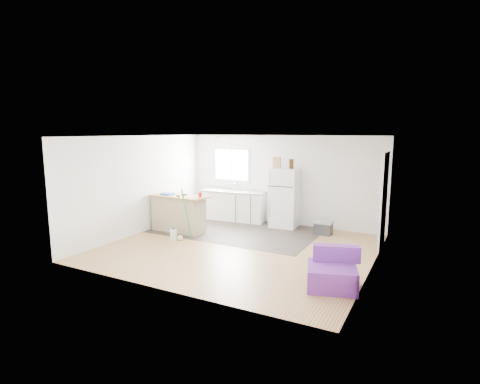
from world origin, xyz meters
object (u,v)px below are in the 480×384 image
Objects in this scene: cooler at (323,228)px; cardboard_box at (277,163)px; refrigerator at (285,198)px; purple_seat at (332,273)px; cleaner_jug at (174,235)px; peninsula at (178,213)px; mop at (182,231)px; kitchen_cabinets at (233,205)px; blue_tray at (167,194)px; bottle_left at (291,164)px; bottle_right at (292,164)px; red_cup at (200,195)px.

cooler is 2.03m from cardboard_box.
purple_seat is at bearing -60.95° from refrigerator.
refrigerator is at bearing 32.42° from cleaner_jug.
peninsula is 0.86m from mop.
blue_tray is at bearing -123.29° from kitchen_cabinets.
cardboard_box reaches higher than kitchen_cabinets.
bottle_left is (1.98, 2.32, 1.55)m from cleaner_jug.
bottle_right reaches higher than purple_seat.
mop is 4.12× the size of cardboard_box.
peninsula is at bearing 142.42° from purple_seat.
bottle_left is 0.04m from bottle_right.
bottle_left is (0.36, 0.04, -0.02)m from cardboard_box.
kitchen_cabinets is 1.82m from peninsula.
kitchen_cabinets is 4.95m from purple_seat.
kitchen_cabinets is 2.04m from blue_tray.
blue_tray is 1.20× the size of bottle_left.
bottle_right is (1.76, -0.06, 1.25)m from kitchen_cabinets.
cardboard_box reaches higher than red_cup.
cleaner_jug is at bearing -59.38° from peninsula.
bottle_right reaches higher than kitchen_cabinets.
peninsula is at bearing -176.86° from red_cup.
purple_seat is 4.20m from cardboard_box.
kitchen_cabinets is at bearing 174.77° from refrigerator.
refrigerator is at bearing 34.06° from blue_tray.
cardboard_box reaches higher than purple_seat.
mop is at bearing -34.00° from blue_tray.
red_cup reaches higher than blue_tray.
cleaner_jug is at bearing -148.14° from mop.
cooler is 3.42m from mop.
kitchen_cabinets is 2.44m from cleaner_jug.
cleaner_jug is at bearing -109.83° from red_cup.
mop is 3.25m from bottle_right.
mop is at bearing 148.07° from purple_seat.
bottle_left is at bearing 36.93° from peninsula.
blue_tray is 1.20× the size of bottle_right.
mop is (-1.64, -2.28, -0.55)m from refrigerator.
cleaner_jug is 1.21× the size of bottle_right.
cleaner_jug is 1.16m from red_cup.
peninsula is (-0.63, -1.71, 0.04)m from kitchen_cabinets.
purple_seat reaches higher than cleaner_jug.
purple_seat is at bearing -47.03° from kitchen_cabinets.
blue_tray is 1.00× the size of cardboard_box.
mop is at bearing -142.47° from cooler.
cooler is at bearing 42.49° from mop.
peninsula is 3.44× the size of cooler.
cooler is (3.31, 1.41, -0.30)m from peninsula.
red_cup is (0.01, -1.68, 0.55)m from kitchen_cabinets.
bottle_left is at bearing 42.74° from red_cup.
kitchen_cabinets is 1.87m from cardboard_box.
cleaner_jug is 0.24× the size of mop.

